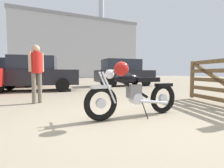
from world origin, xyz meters
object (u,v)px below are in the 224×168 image
(bystander, at_px, (36,68))
(white_estate_far, at_px, (10,73))
(vintage_motorcycle, at_px, (133,92))
(silver_sedan_mid, at_px, (2,72))
(pale_sedan_back, at_px, (123,72))
(blue_hatchback_right, at_px, (34,74))

(bystander, height_order, white_estate_far, white_estate_far)
(vintage_motorcycle, distance_m, bystander, 3.04)
(white_estate_far, bearing_deg, vintage_motorcycle, -70.24)
(silver_sedan_mid, height_order, white_estate_far, silver_sedan_mid)
(bystander, bearing_deg, vintage_motorcycle, -176.36)
(bystander, xyz_separation_m, pale_sedan_back, (5.45, 5.03, -0.10))
(vintage_motorcycle, bearing_deg, bystander, -56.91)
(vintage_motorcycle, distance_m, silver_sedan_mid, 9.96)
(pale_sedan_back, relative_size, white_estate_far, 0.93)
(pale_sedan_back, relative_size, silver_sedan_mid, 0.85)
(blue_hatchback_right, bearing_deg, vintage_motorcycle, 115.82)
(white_estate_far, distance_m, blue_hatchback_right, 7.32)
(vintage_motorcycle, distance_m, white_estate_far, 13.93)
(silver_sedan_mid, bearing_deg, bystander, 104.20)
(pale_sedan_back, bearing_deg, bystander, -132.95)
(pale_sedan_back, bearing_deg, white_estate_far, 145.50)
(vintage_motorcycle, relative_size, bystander, 1.25)
(vintage_motorcycle, relative_size, silver_sedan_mid, 0.44)
(pale_sedan_back, xyz_separation_m, silver_sedan_mid, (-7.29, 1.80, 0.02))
(silver_sedan_mid, relative_size, white_estate_far, 1.09)
(vintage_motorcycle, height_order, pale_sedan_back, pale_sedan_back)
(vintage_motorcycle, xyz_separation_m, silver_sedan_mid, (-3.54, 9.30, 0.45))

